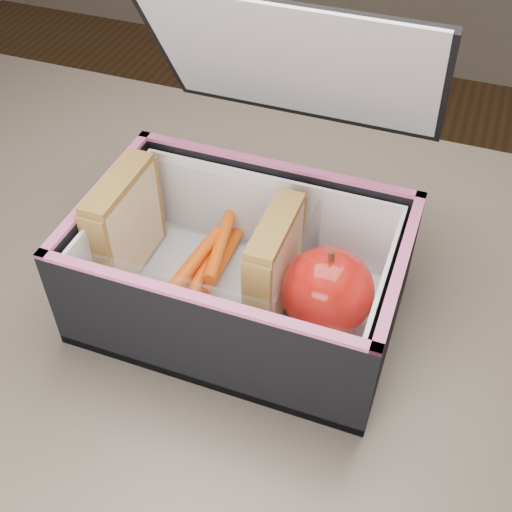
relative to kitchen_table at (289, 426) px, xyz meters
The scene contains 8 objects.
kitchen_table is the anchor object (origin of this frame).
lunch_bag 0.17m from the kitchen_table, 139.75° to the left, with size 0.28×0.28×0.26m.
plastic_tub 0.19m from the kitchen_table, 152.75° to the left, with size 0.19×0.14×0.08m, color white, non-canonical shape.
sandwich_left 0.25m from the kitchen_table, 162.78° to the left, with size 0.03×0.09×0.10m.
sandwich_right 0.17m from the kitchen_table, 123.32° to the left, with size 0.02×0.09×0.10m.
carrot_sticks 0.18m from the kitchen_table, 148.93° to the left, with size 0.05×0.14×0.03m.
paper_napkin 0.12m from the kitchen_table, 69.96° to the left, with size 0.07×0.07×0.01m, color white.
red_apple 0.16m from the kitchen_table, 75.48° to the left, with size 0.10×0.10×0.08m.
Camera 1 is at (0.08, -0.32, 1.21)m, focal length 45.00 mm.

